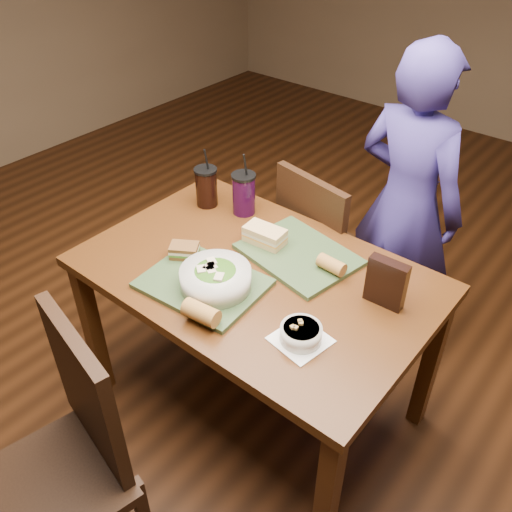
{
  "coord_description": "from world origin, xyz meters",
  "views": [
    {
      "loc": [
        1.0,
        -1.22,
        2.0
      ],
      "look_at": [
        0.0,
        0.0,
        0.82
      ],
      "focal_mm": 38.0,
      "sensor_mm": 36.0,
      "label": 1
    }
  ],
  "objects_px": {
    "tray_near": "(203,284)",
    "sandwich_near": "(184,251)",
    "soup_bowl": "(301,333)",
    "diner": "(406,206)",
    "baguette_near": "(201,313)",
    "chair_far": "(319,248)",
    "cup_cola": "(206,187)",
    "cup_berry": "(244,193)",
    "baguette_far": "(331,265)",
    "chair_near": "(69,450)",
    "tray_far": "(299,254)",
    "salad_bowl": "(216,277)",
    "dining_table": "(256,290)",
    "sandwich_far": "(265,235)",
    "chip_bag": "(386,283)"
  },
  "relations": [
    {
      "from": "diner",
      "to": "baguette_far",
      "type": "xyz_separation_m",
      "value": [
        0.02,
        -0.65,
        0.06
      ]
    },
    {
      "from": "tray_near",
      "to": "chair_far",
      "type": "bearing_deg",
      "value": 88.68
    },
    {
      "from": "soup_bowl",
      "to": "cup_berry",
      "type": "relative_size",
      "value": 0.66
    },
    {
      "from": "tray_near",
      "to": "sandwich_near",
      "type": "relative_size",
      "value": 3.28
    },
    {
      "from": "dining_table",
      "to": "cup_berry",
      "type": "distance_m",
      "value": 0.45
    },
    {
      "from": "sandwich_near",
      "to": "cup_cola",
      "type": "xyz_separation_m",
      "value": [
        -0.21,
        0.35,
        0.05
      ]
    },
    {
      "from": "diner",
      "to": "cup_berry",
      "type": "distance_m",
      "value": 0.74
    },
    {
      "from": "tray_near",
      "to": "salad_bowl",
      "type": "height_order",
      "value": "salad_bowl"
    },
    {
      "from": "sandwich_near",
      "to": "cup_berry",
      "type": "height_order",
      "value": "cup_berry"
    },
    {
      "from": "tray_far",
      "to": "cup_berry",
      "type": "bearing_deg",
      "value": 163.49
    },
    {
      "from": "chair_near",
      "to": "diner",
      "type": "xyz_separation_m",
      "value": [
        0.26,
        1.64,
        0.2
      ]
    },
    {
      "from": "salad_bowl",
      "to": "sandwich_near",
      "type": "height_order",
      "value": "salad_bowl"
    },
    {
      "from": "sandwich_near",
      "to": "chip_bag",
      "type": "bearing_deg",
      "value": 20.34
    },
    {
      "from": "soup_bowl",
      "to": "cup_cola",
      "type": "xyz_separation_m",
      "value": [
        -0.8,
        0.41,
        0.06
      ]
    },
    {
      "from": "chip_bag",
      "to": "cup_cola",
      "type": "bearing_deg",
      "value": 172.01
    },
    {
      "from": "dining_table",
      "to": "sandwich_far",
      "type": "relative_size",
      "value": 7.81
    },
    {
      "from": "chair_near",
      "to": "dining_table",
      "type": "bearing_deg",
      "value": 86.32
    },
    {
      "from": "salad_bowl",
      "to": "soup_bowl",
      "type": "distance_m",
      "value": 0.38
    },
    {
      "from": "sandwich_near",
      "to": "chair_near",
      "type": "bearing_deg",
      "value": -74.38
    },
    {
      "from": "soup_bowl",
      "to": "chip_bag",
      "type": "xyz_separation_m",
      "value": [
        0.11,
        0.33,
        0.06
      ]
    },
    {
      "from": "chair_far",
      "to": "diner",
      "type": "bearing_deg",
      "value": 41.9
    },
    {
      "from": "tray_near",
      "to": "chip_bag",
      "type": "distance_m",
      "value": 0.64
    },
    {
      "from": "tray_far",
      "to": "sandwich_far",
      "type": "bearing_deg",
      "value": -169.14
    },
    {
      "from": "tray_far",
      "to": "cup_cola",
      "type": "xyz_separation_m",
      "value": [
        -0.54,
        0.06,
        0.08
      ]
    },
    {
      "from": "dining_table",
      "to": "chip_bag",
      "type": "distance_m",
      "value": 0.51
    },
    {
      "from": "sandwich_near",
      "to": "baguette_near",
      "type": "height_order",
      "value": "baguette_near"
    },
    {
      "from": "chip_bag",
      "to": "baguette_far",
      "type": "bearing_deg",
      "value": 173.19
    },
    {
      "from": "dining_table",
      "to": "chip_bag",
      "type": "bearing_deg",
      "value": 17.64
    },
    {
      "from": "sandwich_near",
      "to": "soup_bowl",
      "type": "bearing_deg",
      "value": -6.41
    },
    {
      "from": "salad_bowl",
      "to": "chip_bag",
      "type": "distance_m",
      "value": 0.58
    },
    {
      "from": "cup_berry",
      "to": "baguette_far",
      "type": "bearing_deg",
      "value": -13.31
    },
    {
      "from": "chair_near",
      "to": "cup_berry",
      "type": "xyz_separation_m",
      "value": [
        -0.25,
        1.12,
        0.31
      ]
    },
    {
      "from": "chip_bag",
      "to": "chair_near",
      "type": "bearing_deg",
      "value": -119.85
    },
    {
      "from": "tray_far",
      "to": "baguette_near",
      "type": "relative_size",
      "value": 3.38
    },
    {
      "from": "baguette_near",
      "to": "chair_far",
      "type": "bearing_deg",
      "value": 97.5
    },
    {
      "from": "tray_far",
      "to": "baguette_near",
      "type": "bearing_deg",
      "value": -93.18
    },
    {
      "from": "salad_bowl",
      "to": "tray_far",
      "type": "bearing_deg",
      "value": 72.95
    },
    {
      "from": "tray_far",
      "to": "sandwich_far",
      "type": "relative_size",
      "value": 2.52
    },
    {
      "from": "salad_bowl",
      "to": "dining_table",
      "type": "bearing_deg",
      "value": 77.41
    },
    {
      "from": "diner",
      "to": "tray_far",
      "type": "relative_size",
      "value": 3.49
    },
    {
      "from": "tray_near",
      "to": "sandwich_near",
      "type": "bearing_deg",
      "value": 157.23
    },
    {
      "from": "cup_cola",
      "to": "chip_bag",
      "type": "bearing_deg",
      "value": -5.43
    },
    {
      "from": "tray_far",
      "to": "soup_bowl",
      "type": "distance_m",
      "value": 0.45
    },
    {
      "from": "cup_cola",
      "to": "cup_berry",
      "type": "height_order",
      "value": "cup_berry"
    },
    {
      "from": "chip_bag",
      "to": "soup_bowl",
      "type": "bearing_deg",
      "value": -111.8
    },
    {
      "from": "soup_bowl",
      "to": "diner",
      "type": "bearing_deg",
      "value": 97.56
    },
    {
      "from": "diner",
      "to": "sandwich_far",
      "type": "relative_size",
      "value": 8.79
    },
    {
      "from": "dining_table",
      "to": "chair_near",
      "type": "height_order",
      "value": "chair_near"
    },
    {
      "from": "chair_near",
      "to": "tray_near",
      "type": "bearing_deg",
      "value": 93.53
    },
    {
      "from": "chip_bag",
      "to": "salad_bowl",
      "type": "bearing_deg",
      "value": -149.53
    }
  ]
}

